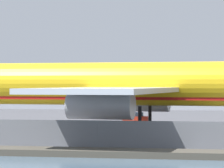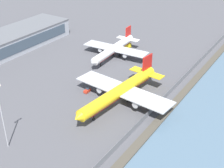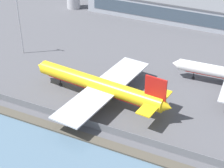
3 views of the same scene
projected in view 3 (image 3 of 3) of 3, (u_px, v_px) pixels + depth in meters
ground_plane at (105, 96)px, 117.95m from camera, size 500.00×500.00×0.00m
shoreline_seawall at (71, 132)px, 102.08m from camera, size 320.00×3.00×0.50m
perimeter_fence at (79, 121)px, 105.04m from camera, size 280.00×0.10×2.41m
cargo_jet_yellow at (101, 86)px, 113.36m from camera, size 48.40×41.91×13.70m
baggage_tug at (119, 75)px, 127.97m from camera, size 3.29×1.78×1.80m
terminal_building at (185, 9)px, 171.59m from camera, size 91.17×21.38×9.71m
apron_light_mast_apron_west at (20, 23)px, 137.54m from camera, size 3.20×0.40×22.06m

